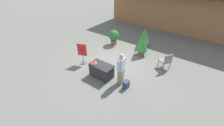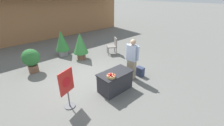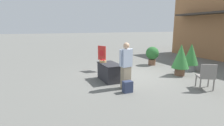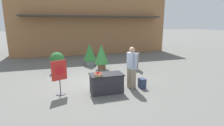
{
  "view_description": "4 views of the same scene",
  "coord_description": "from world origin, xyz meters",
  "px_view_note": "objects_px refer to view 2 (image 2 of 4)",
  "views": [
    {
      "loc": [
        4.68,
        -6.38,
        5.26
      ],
      "look_at": [
        0.8,
        -1.12,
        0.96
      ],
      "focal_mm": 24.0,
      "sensor_mm": 36.0,
      "label": 1
    },
    {
      "loc": [
        -3.13,
        -4.89,
        3.47
      ],
      "look_at": [
        0.81,
        -0.64,
        0.72
      ],
      "focal_mm": 24.0,
      "sensor_mm": 36.0,
      "label": 2
    },
    {
      "loc": [
        7.12,
        -4.39,
        2.34
      ],
      "look_at": [
        0.36,
        -1.3,
        0.8
      ],
      "focal_mm": 28.0,
      "sensor_mm": 36.0,
      "label": 3
    },
    {
      "loc": [
        -1.49,
        -7.78,
        2.73
      ],
      "look_at": [
        0.72,
        -0.71,
        1.03
      ],
      "focal_mm": 28.0,
      "sensor_mm": 36.0,
      "label": 4
    }
  ],
  "objects_px": {
    "potted_plant_near_left": "(62,42)",
    "potted_plant_far_left": "(80,44)",
    "poster_board": "(67,88)",
    "patio_chair": "(113,45)",
    "backpack": "(140,72)",
    "display_table": "(115,81)",
    "apple_basket": "(111,76)",
    "potted_plant_far_right": "(31,59)",
    "person_visitor": "(132,59)"
  },
  "relations": [
    {
      "from": "apple_basket",
      "to": "backpack",
      "type": "xyz_separation_m",
      "value": [
        1.96,
        0.19,
        -0.62
      ]
    },
    {
      "from": "backpack",
      "to": "potted_plant_far_right",
      "type": "xyz_separation_m",
      "value": [
        -3.44,
        3.69,
        0.47
      ]
    },
    {
      "from": "potted_plant_far_left",
      "to": "display_table",
      "type": "bearing_deg",
      "value": -100.83
    },
    {
      "from": "person_visitor",
      "to": "potted_plant_near_left",
      "type": "relative_size",
      "value": 1.2
    },
    {
      "from": "apple_basket",
      "to": "patio_chair",
      "type": "relative_size",
      "value": 0.3
    },
    {
      "from": "backpack",
      "to": "display_table",
      "type": "bearing_deg",
      "value": -179.56
    },
    {
      "from": "apple_basket",
      "to": "potted_plant_far_right",
      "type": "height_order",
      "value": "potted_plant_far_right"
    },
    {
      "from": "apple_basket",
      "to": "poster_board",
      "type": "height_order",
      "value": "poster_board"
    },
    {
      "from": "poster_board",
      "to": "potted_plant_far_left",
      "type": "height_order",
      "value": "potted_plant_far_left"
    },
    {
      "from": "backpack",
      "to": "potted_plant_far_right",
      "type": "relative_size",
      "value": 0.37
    },
    {
      "from": "apple_basket",
      "to": "potted_plant_far_left",
      "type": "relative_size",
      "value": 0.2
    },
    {
      "from": "apple_basket",
      "to": "potted_plant_near_left",
      "type": "height_order",
      "value": "potted_plant_near_left"
    },
    {
      "from": "display_table",
      "to": "potted_plant_far_left",
      "type": "relative_size",
      "value": 0.87
    },
    {
      "from": "person_visitor",
      "to": "apple_basket",
      "type": "bearing_deg",
      "value": 4.28
    },
    {
      "from": "backpack",
      "to": "poster_board",
      "type": "relative_size",
      "value": 0.31
    },
    {
      "from": "person_visitor",
      "to": "potted_plant_near_left",
      "type": "xyz_separation_m",
      "value": [
        -0.98,
        4.53,
        -0.09
      ]
    },
    {
      "from": "backpack",
      "to": "apple_basket",
      "type": "bearing_deg",
      "value": -174.59
    },
    {
      "from": "potted_plant_far_left",
      "to": "apple_basket",
      "type": "bearing_deg",
      "value": -105.82
    },
    {
      "from": "patio_chair",
      "to": "potted_plant_near_left",
      "type": "xyz_separation_m",
      "value": [
        -2.39,
        1.87,
        0.25
      ]
    },
    {
      "from": "backpack",
      "to": "potted_plant_far_right",
      "type": "height_order",
      "value": "potted_plant_far_right"
    },
    {
      "from": "poster_board",
      "to": "backpack",
      "type": "bearing_deg",
      "value": 63.75
    },
    {
      "from": "patio_chair",
      "to": "potted_plant_far_right",
      "type": "relative_size",
      "value": 0.88
    },
    {
      "from": "display_table",
      "to": "potted_plant_far_left",
      "type": "bearing_deg",
      "value": 79.17
    },
    {
      "from": "patio_chair",
      "to": "apple_basket",
      "type": "bearing_deg",
      "value": 77.28
    },
    {
      "from": "poster_board",
      "to": "patio_chair",
      "type": "bearing_deg",
      "value": 99.09
    },
    {
      "from": "poster_board",
      "to": "potted_plant_far_left",
      "type": "bearing_deg",
      "value": 121.18
    },
    {
      "from": "display_table",
      "to": "potted_plant_far_right",
      "type": "xyz_separation_m",
      "value": [
        -1.85,
        3.7,
        0.29
      ]
    },
    {
      "from": "poster_board",
      "to": "display_table",
      "type": "bearing_deg",
      "value": 58.67
    },
    {
      "from": "poster_board",
      "to": "potted_plant_near_left",
      "type": "distance_m",
      "value": 4.8
    },
    {
      "from": "person_visitor",
      "to": "potted_plant_far_right",
      "type": "xyz_separation_m",
      "value": [
        -3.01,
        3.53,
        -0.23
      ]
    },
    {
      "from": "potted_plant_near_left",
      "to": "backpack",
      "type": "bearing_deg",
      "value": -73.26
    },
    {
      "from": "potted_plant_near_left",
      "to": "potted_plant_far_left",
      "type": "relative_size",
      "value": 0.97
    },
    {
      "from": "display_table",
      "to": "person_visitor",
      "type": "relative_size",
      "value": 0.75
    },
    {
      "from": "potted_plant_far_right",
      "to": "potted_plant_near_left",
      "type": "bearing_deg",
      "value": 26.35
    },
    {
      "from": "apple_basket",
      "to": "patio_chair",
      "type": "height_order",
      "value": "patio_chair"
    },
    {
      "from": "patio_chair",
      "to": "potted_plant_far_left",
      "type": "height_order",
      "value": "potted_plant_far_left"
    },
    {
      "from": "patio_chair",
      "to": "potted_plant_far_right",
      "type": "distance_m",
      "value": 4.51
    },
    {
      "from": "poster_board",
      "to": "potted_plant_near_left",
      "type": "xyz_separation_m",
      "value": [
        1.96,
        4.38,
        0.07
      ]
    },
    {
      "from": "apple_basket",
      "to": "backpack",
      "type": "relative_size",
      "value": 0.73
    },
    {
      "from": "patio_chair",
      "to": "person_visitor",
      "type": "bearing_deg",
      "value": 93.61
    },
    {
      "from": "apple_basket",
      "to": "poster_board",
      "type": "distance_m",
      "value": 1.5
    },
    {
      "from": "apple_basket",
      "to": "backpack",
      "type": "bearing_deg",
      "value": 5.41
    },
    {
      "from": "display_table",
      "to": "potted_plant_far_left",
      "type": "distance_m",
      "value": 3.56
    },
    {
      "from": "potted_plant_near_left",
      "to": "potted_plant_far_right",
      "type": "bearing_deg",
      "value": -153.65
    },
    {
      "from": "backpack",
      "to": "potted_plant_far_right",
      "type": "distance_m",
      "value": 5.07
    },
    {
      "from": "display_table",
      "to": "person_visitor",
      "type": "height_order",
      "value": "person_visitor"
    },
    {
      "from": "potted_plant_near_left",
      "to": "apple_basket",
      "type": "bearing_deg",
      "value": -96.37
    },
    {
      "from": "display_table",
      "to": "potted_plant_near_left",
      "type": "bearing_deg",
      "value": 87.85
    },
    {
      "from": "apple_basket",
      "to": "potted_plant_far_left",
      "type": "distance_m",
      "value": 3.78
    },
    {
      "from": "potted_plant_far_right",
      "to": "backpack",
      "type": "bearing_deg",
      "value": -47.0
    }
  ]
}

